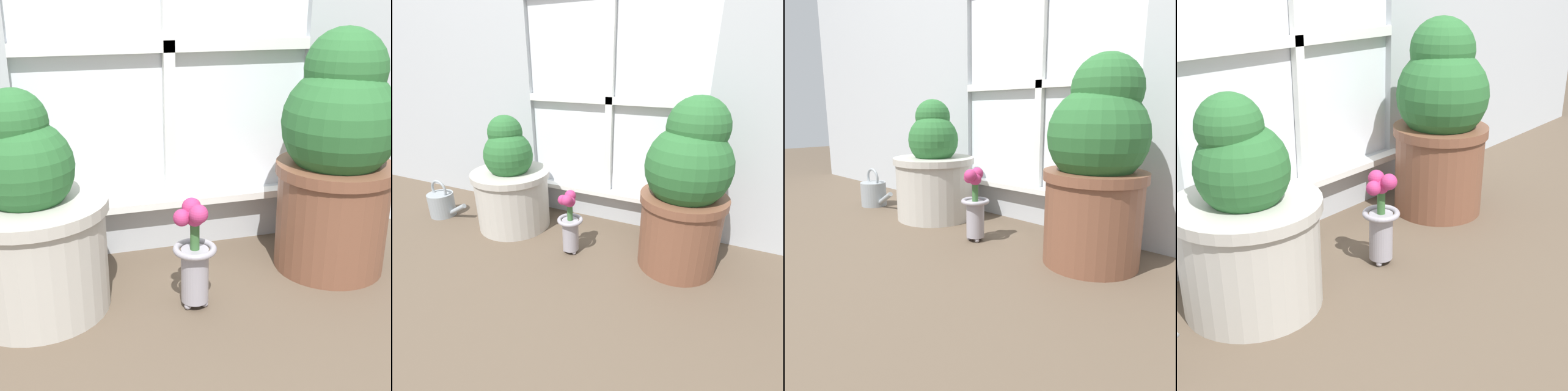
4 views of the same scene
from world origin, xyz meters
The scene contains 4 objects.
ground_plane centered at (0.00, 0.00, 0.00)m, with size 10.00×10.00×0.00m, color brown.
potted_plant_left centered at (-0.44, 0.30, 0.25)m, with size 0.41×0.41×0.60m.
potted_plant_right centered at (0.44, 0.29, 0.36)m, with size 0.35×0.35×0.73m.
flower_vase centered at (-0.03, 0.18, 0.16)m, with size 0.12×0.12×0.31m.
Camera 4 is at (-1.20, -0.83, 0.86)m, focal length 50.00 mm.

